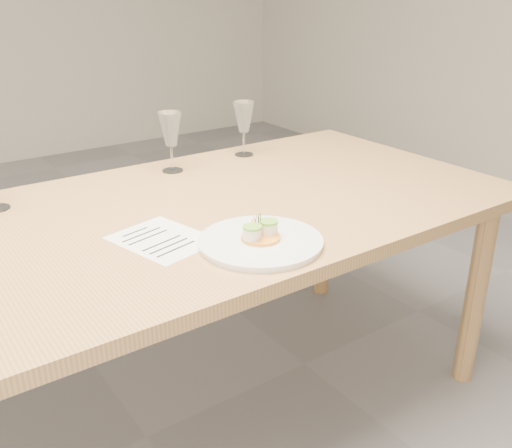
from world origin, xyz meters
TOP-DOWN VIEW (x-y plane):
  - ground at (0.00, 0.00)m, footprint 7.00×7.00m
  - dining_table at (0.00, 0.00)m, footprint 2.40×1.00m
  - dinner_plate at (0.23, -0.32)m, footprint 0.32×0.32m
  - recipe_sheet at (0.04, -0.15)m, footprint 0.25×0.29m
  - wine_glass_3 at (0.33, 0.36)m, footprint 0.08×0.08m
  - wine_glass_4 at (0.65, 0.38)m, footprint 0.08×0.08m

SIDE VIEW (x-z plane):
  - ground at x=0.00m, z-range 0.00..0.00m
  - dining_table at x=0.00m, z-range 0.31..1.06m
  - recipe_sheet at x=0.04m, z-range 0.75..0.75m
  - dinner_plate at x=0.23m, z-range 0.72..0.80m
  - wine_glass_4 at x=0.65m, z-range 0.79..1.00m
  - wine_glass_3 at x=0.33m, z-range 0.79..1.00m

